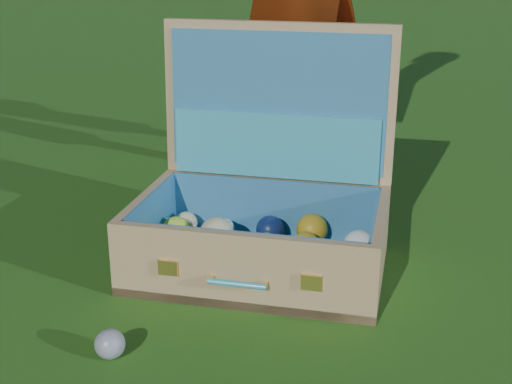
# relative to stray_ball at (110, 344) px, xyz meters

# --- Properties ---
(ground) EXTENTS (60.00, 60.00, 0.00)m
(ground) POSITION_rel_stray_ball_xyz_m (0.37, 0.15, -0.03)
(ground) COLOR #215114
(ground) RESTS_ON ground
(stray_ball) EXTENTS (0.06, 0.06, 0.06)m
(stray_ball) POSITION_rel_stray_ball_xyz_m (0.00, 0.00, 0.00)
(stray_ball) COLOR teal
(stray_ball) RESTS_ON ground
(suitcase) EXTENTS (0.71, 0.62, 0.58)m
(suitcase) POSITION_rel_stray_ball_xyz_m (0.35, 0.42, 0.13)
(suitcase) COLOR tan
(suitcase) RESTS_ON ground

